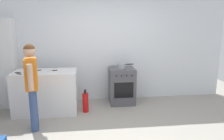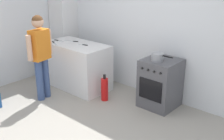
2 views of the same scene
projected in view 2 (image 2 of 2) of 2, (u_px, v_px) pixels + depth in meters
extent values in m
plane|color=gray|center=(80.00, 135.00, 4.09)|extent=(8.00, 8.00, 0.00)
cube|color=silver|center=(158.00, 27.00, 5.02)|extent=(6.00, 0.10, 2.60)
cube|color=silver|center=(3.00, 21.00, 5.54)|extent=(0.10, 3.10, 2.60)
cube|color=silver|center=(78.00, 66.00, 5.62)|extent=(1.30, 0.70, 0.90)
cube|color=#4C4C51|center=(160.00, 83.00, 4.84)|extent=(0.59, 0.60, 0.85)
cube|color=black|center=(150.00, 90.00, 4.63)|extent=(0.44, 0.01, 0.36)
cylinder|color=black|center=(151.00, 60.00, 4.69)|extent=(0.19, 0.19, 0.01)
cylinder|color=black|center=(165.00, 63.00, 4.53)|extent=(0.19, 0.19, 0.01)
cylinder|color=black|center=(159.00, 57.00, 4.86)|extent=(0.19, 0.19, 0.01)
cylinder|color=black|center=(172.00, 60.00, 4.70)|extent=(0.19, 0.19, 0.01)
cylinder|color=black|center=(142.00, 68.00, 4.62)|extent=(0.04, 0.02, 0.04)
cylinder|color=black|center=(148.00, 70.00, 4.55)|extent=(0.04, 0.02, 0.04)
cylinder|color=black|center=(154.00, 72.00, 4.47)|extent=(0.04, 0.02, 0.04)
cylinder|color=black|center=(160.00, 73.00, 4.40)|extent=(0.04, 0.02, 0.04)
cylinder|color=gray|center=(157.00, 57.00, 4.62)|extent=(0.20, 0.20, 0.13)
cylinder|color=black|center=(168.00, 57.00, 4.49)|extent=(0.18, 0.02, 0.02)
cube|color=silver|center=(61.00, 41.00, 5.66)|extent=(0.14, 0.05, 0.01)
cube|color=black|center=(57.00, 40.00, 5.72)|extent=(0.11, 0.04, 0.01)
cube|color=silver|center=(81.00, 45.00, 5.41)|extent=(0.10, 0.05, 0.01)
cube|color=black|center=(85.00, 45.00, 5.37)|extent=(0.11, 0.05, 0.01)
cube|color=silver|center=(69.00, 41.00, 5.68)|extent=(0.20, 0.10, 0.01)
cube|color=black|center=(75.00, 41.00, 5.63)|extent=(0.11, 0.06, 0.01)
cube|color=silver|center=(55.00, 44.00, 5.44)|extent=(0.23, 0.13, 0.01)
cube|color=black|center=(53.00, 42.00, 5.59)|extent=(0.11, 0.07, 0.01)
cylinder|color=#384C7A|center=(40.00, 80.00, 5.08)|extent=(0.13, 0.13, 0.76)
cylinder|color=#384C7A|center=(46.00, 78.00, 5.21)|extent=(0.13, 0.13, 0.76)
cube|color=orange|center=(40.00, 45.00, 4.92)|extent=(0.26, 0.37, 0.54)
cylinder|color=tan|center=(29.00, 48.00, 4.73)|extent=(0.09, 0.09, 0.44)
cylinder|color=tan|center=(49.00, 42.00, 5.11)|extent=(0.09, 0.09, 0.44)
sphere|color=tan|center=(38.00, 22.00, 4.78)|extent=(0.21, 0.21, 0.21)
sphere|color=brown|center=(37.00, 21.00, 4.77)|extent=(0.20, 0.20, 0.20)
cylinder|color=red|center=(105.00, 89.00, 5.12)|extent=(0.13, 0.13, 0.42)
cylinder|color=black|center=(104.00, 77.00, 5.03)|extent=(0.05, 0.05, 0.08)
cube|color=silver|center=(64.00, 28.00, 6.36)|extent=(0.48, 0.44, 2.00)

